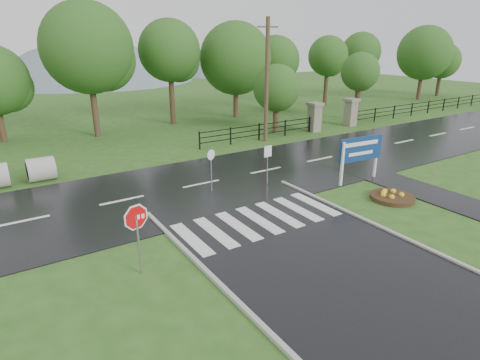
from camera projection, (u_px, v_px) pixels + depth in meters
ground at (354, 281)px, 12.10m from camera, size 120.00×120.00×0.00m
main_road at (201, 185)px, 20.03m from camera, size 90.00×8.00×0.04m
walkway at (413, 188)px, 19.59m from camera, size 2.20×11.00×0.04m
crosswalk at (259, 220)px, 16.05m from camera, size 6.50×2.80×0.02m
pillar_west at (315, 116)px, 31.00m from camera, size 1.00×1.00×2.24m
pillar_east at (351, 112)px, 33.03m from camera, size 1.00×1.00×2.24m
fence_west at (259, 130)px, 28.48m from camera, size 9.58×0.08×1.20m
fence_east at (428, 106)px, 38.63m from camera, size 20.58×0.08×1.20m
hills at (78, 172)px, 70.66m from camera, size 102.00×48.00×48.00m
treeline at (131, 131)px, 31.65m from camera, size 83.20×5.20×10.00m
stop_sign at (137, 223)px, 11.94m from camera, size 1.07×0.27×2.47m
estate_billboard at (361, 151)px, 19.91m from camera, size 2.67×0.31×2.34m
flower_bed at (392, 196)px, 18.17m from camera, size 1.95×1.95×0.39m
reg_sign_small at (268, 157)px, 19.42m from camera, size 0.45×0.07×2.04m
reg_sign_round at (211, 165)px, 18.62m from camera, size 0.47×0.16×2.09m
utility_pole_east at (267, 81)px, 27.03m from camera, size 1.45×0.38×8.22m
entrance_tree_left at (277, 88)px, 30.12m from camera, size 3.53×3.53×5.12m
entrance_tree_right at (360, 72)px, 34.44m from camera, size 3.28×3.28×5.80m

